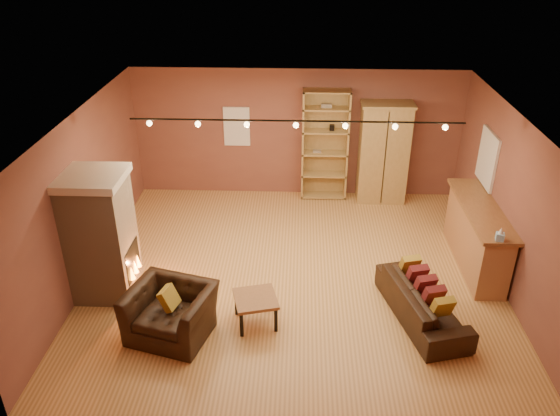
{
  "coord_description": "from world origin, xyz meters",
  "views": [
    {
      "loc": [
        0.08,
        -7.89,
        5.46
      ],
      "look_at": [
        -0.25,
        0.2,
        1.19
      ],
      "focal_mm": 35.0,
      "sensor_mm": 36.0,
      "label": 1
    }
  ],
  "objects_px": {
    "fireplace": "(101,235)",
    "loveseat": "(423,296)",
    "bar_counter": "(477,235)",
    "armchair": "(170,305)",
    "bookcase": "(325,144)",
    "armoire": "(383,153)",
    "coffee_table": "(256,301)"
  },
  "relations": [
    {
      "from": "armoire",
      "to": "coffee_table",
      "type": "relative_size",
      "value": 2.9
    },
    {
      "from": "bar_counter",
      "to": "coffee_table",
      "type": "bearing_deg",
      "value": -154.46
    },
    {
      "from": "armchair",
      "to": "bookcase",
      "type": "bearing_deg",
      "value": 79.18
    },
    {
      "from": "armoire",
      "to": "bar_counter",
      "type": "height_order",
      "value": "armoire"
    },
    {
      "from": "bar_counter",
      "to": "armchair",
      "type": "bearing_deg",
      "value": -157.28
    },
    {
      "from": "fireplace",
      "to": "coffee_table",
      "type": "bearing_deg",
      "value": -16.17
    },
    {
      "from": "fireplace",
      "to": "bookcase",
      "type": "height_order",
      "value": "bookcase"
    },
    {
      "from": "bookcase",
      "to": "fireplace",
      "type": "bearing_deg",
      "value": -134.36
    },
    {
      "from": "loveseat",
      "to": "coffee_table",
      "type": "relative_size",
      "value": 2.7
    },
    {
      "from": "armoire",
      "to": "coffee_table",
      "type": "bearing_deg",
      "value": -119.14
    },
    {
      "from": "bookcase",
      "to": "bar_counter",
      "type": "distance_m",
      "value": 3.77
    },
    {
      "from": "bar_counter",
      "to": "coffee_table",
      "type": "xyz_separation_m",
      "value": [
        -3.75,
        -1.79,
        -0.17
      ]
    },
    {
      "from": "armoire",
      "to": "bar_counter",
      "type": "bearing_deg",
      "value": -61.46
    },
    {
      "from": "fireplace",
      "to": "armchair",
      "type": "relative_size",
      "value": 1.58
    },
    {
      "from": "armoire",
      "to": "bookcase",
      "type": "bearing_deg",
      "value": 173.05
    },
    {
      "from": "fireplace",
      "to": "bookcase",
      "type": "relative_size",
      "value": 0.88
    },
    {
      "from": "fireplace",
      "to": "armoire",
      "type": "xyz_separation_m",
      "value": [
        4.88,
        3.57,
        0.04
      ]
    },
    {
      "from": "bookcase",
      "to": "armoire",
      "type": "height_order",
      "value": "bookcase"
    },
    {
      "from": "fireplace",
      "to": "bar_counter",
      "type": "xyz_separation_m",
      "value": [
        6.24,
        1.07,
        -0.49
      ]
    },
    {
      "from": "bar_counter",
      "to": "fireplace",
      "type": "bearing_deg",
      "value": -170.25
    },
    {
      "from": "armchair",
      "to": "bar_counter",
      "type": "bearing_deg",
      "value": 38.56
    },
    {
      "from": "fireplace",
      "to": "loveseat",
      "type": "height_order",
      "value": "fireplace"
    },
    {
      "from": "fireplace",
      "to": "bookcase",
      "type": "xyz_separation_m",
      "value": [
        3.64,
        3.72,
        0.17
      ]
    },
    {
      "from": "armchair",
      "to": "coffee_table",
      "type": "distance_m",
      "value": 1.26
    },
    {
      "from": "bar_counter",
      "to": "coffee_table",
      "type": "distance_m",
      "value": 4.16
    },
    {
      "from": "bar_counter",
      "to": "armchair",
      "type": "xyz_separation_m",
      "value": [
        -4.98,
        -2.08,
        -0.06
      ]
    },
    {
      "from": "bookcase",
      "to": "armchair",
      "type": "bearing_deg",
      "value": -116.66
    },
    {
      "from": "bar_counter",
      "to": "loveseat",
      "type": "relative_size",
      "value": 1.16
    },
    {
      "from": "bookcase",
      "to": "bar_counter",
      "type": "xyz_separation_m",
      "value": [
        2.6,
        -2.65,
        -0.65
      ]
    },
    {
      "from": "fireplace",
      "to": "bookcase",
      "type": "bearing_deg",
      "value": 45.64
    },
    {
      "from": "coffee_table",
      "to": "bar_counter",
      "type": "bearing_deg",
      "value": 25.54
    },
    {
      "from": "armoire",
      "to": "loveseat",
      "type": "xyz_separation_m",
      "value": [
        0.15,
        -4.06,
        -0.7
      ]
    }
  ]
}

